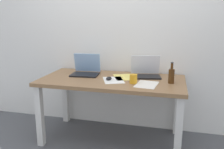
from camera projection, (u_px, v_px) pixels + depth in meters
ground_plane at (112, 138)px, 2.86m from camera, size 8.00×8.00×0.00m
back_wall at (121, 27)px, 2.98m from camera, size 5.20×0.08×2.60m
desk at (112, 87)px, 2.71m from camera, size 1.61×0.79×0.74m
laptop_left at (86, 70)px, 2.87m from camera, size 0.34×0.28×0.25m
laptop_right at (146, 72)px, 2.77m from camera, size 0.37×0.29×0.24m
beer_bottle at (171, 75)px, 2.49m from camera, size 0.06×0.06×0.22m
computer_mouse at (109, 78)px, 2.64m from camera, size 0.07×0.10×0.03m
coffee_mug at (133, 79)px, 2.50m from camera, size 0.08×0.08×0.09m
paper_sheet_front_right at (147, 84)px, 2.46m from camera, size 0.24×0.32×0.00m
paper_sheet_center at (113, 80)px, 2.63m from camera, size 0.30×0.35×0.00m
paper_sheet_near_back at (124, 77)px, 2.76m from camera, size 0.31×0.35×0.00m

